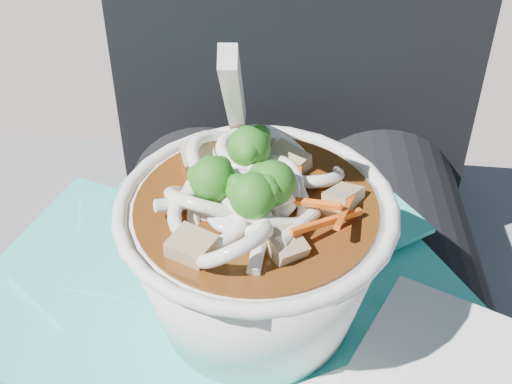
{
  "coord_description": "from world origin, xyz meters",
  "views": [
    {
      "loc": [
        -0.02,
        -0.34,
        0.96
      ],
      "look_at": [
        -0.03,
        -0.02,
        0.69
      ],
      "focal_mm": 50.0,
      "sensor_mm": 36.0,
      "label": 1
    }
  ],
  "objects_px": {
    "lap": "(297,376)",
    "plastic_bag": "(225,311)",
    "udon_bowl": "(255,244)",
    "person_body": "(296,262)"
  },
  "relations": [
    {
      "from": "plastic_bag",
      "to": "udon_bowl",
      "type": "distance_m",
      "value": 0.07
    },
    {
      "from": "udon_bowl",
      "to": "person_body",
      "type": "bearing_deg",
      "value": 73.72
    },
    {
      "from": "lap",
      "to": "udon_bowl",
      "type": "xyz_separation_m",
      "value": [
        -0.03,
        -0.02,
        0.16
      ]
    },
    {
      "from": "lap",
      "to": "udon_bowl",
      "type": "height_order",
      "value": "udon_bowl"
    },
    {
      "from": "person_body",
      "to": "udon_bowl",
      "type": "relative_size",
      "value": 4.57
    },
    {
      "from": "udon_bowl",
      "to": "plastic_bag",
      "type": "bearing_deg",
      "value": 160.53
    },
    {
      "from": "lap",
      "to": "plastic_bag",
      "type": "xyz_separation_m",
      "value": [
        -0.05,
        -0.01,
        0.09
      ]
    },
    {
      "from": "plastic_bag",
      "to": "udon_bowl",
      "type": "height_order",
      "value": "udon_bowl"
    },
    {
      "from": "lap",
      "to": "plastic_bag",
      "type": "distance_m",
      "value": 0.1
    },
    {
      "from": "lap",
      "to": "person_body",
      "type": "height_order",
      "value": "person_body"
    }
  ]
}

